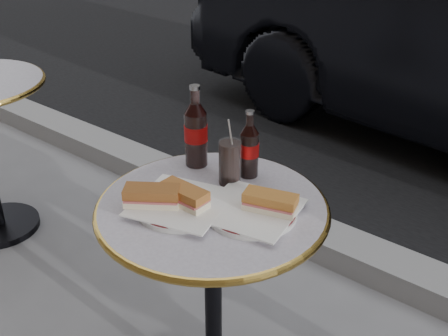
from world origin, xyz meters
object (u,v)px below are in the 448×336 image
Objects in this scene: plate_right at (251,212)px; cola_bottle_left at (196,126)px; cola_bottle_right at (249,144)px; plate_left at (181,205)px; bistro_table at (213,309)px; cola_glass at (230,163)px.

cola_bottle_left reaches higher than plate_right.
plate_right is at bearing -51.76° from cola_bottle_right.
plate_left is 1.20× the size of cola_bottle_right.
plate_right reaches higher than bistro_table.
plate_right is (0.16, 0.09, -0.00)m from plate_left.
cola_glass reaches higher than plate_left.
plate_right is 1.18× the size of cola_bottle_right.
cola_glass is at bearing 147.15° from plate_right.
cola_glass is (0.15, -0.03, -0.06)m from cola_bottle_left.
cola_bottle_right is (0.03, 0.25, 0.09)m from plate_left.
cola_glass reaches higher than plate_right.
cola_bottle_right reaches higher than cola_glass.
cola_bottle_left is at bearing 169.37° from cola_glass.
plate_left is at bearing -97.75° from cola_bottle_right.
plate_left and plate_right have the same top height.
plate_right is 0.18m from cola_glass.
cola_bottle_right is at bearing 128.24° from plate_right.
cola_bottle_left is at bearing -165.22° from cola_bottle_right.
cola_glass is (-0.03, 0.12, 0.43)m from bistro_table.
plate_left is 0.19m from cola_glass.
cola_bottle_left is (-0.18, 0.14, 0.49)m from bistro_table.
cola_bottle_right reaches higher than bistro_table.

